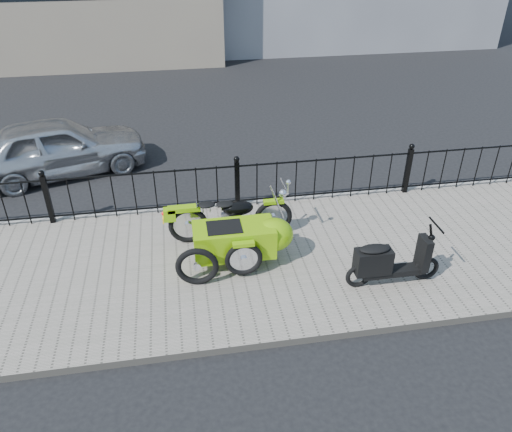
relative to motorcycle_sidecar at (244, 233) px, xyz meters
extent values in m
plane|color=black|center=(0.13, 0.41, -0.59)|extent=(120.00, 120.00, 0.00)
cube|color=gray|center=(0.13, -0.09, -0.53)|extent=(30.00, 3.80, 0.12)
cube|color=gray|center=(0.13, 1.85, -0.53)|extent=(30.00, 0.10, 0.12)
cylinder|color=black|center=(0.13, 1.71, 0.40)|extent=(14.00, 0.04, 0.04)
cylinder|color=black|center=(0.13, 1.71, -0.35)|extent=(14.00, 0.04, 0.04)
cube|color=black|center=(-3.37, 1.71, 0.01)|extent=(0.09, 0.09, 0.96)
sphere|color=black|center=(-3.37, 1.71, 0.55)|extent=(0.11, 0.11, 0.11)
cube|color=black|center=(0.13, 1.71, 0.01)|extent=(0.09, 0.09, 0.96)
sphere|color=black|center=(0.13, 1.71, 0.55)|extent=(0.11, 0.11, 0.11)
cube|color=black|center=(3.63, 1.71, 0.01)|extent=(0.09, 0.09, 0.96)
sphere|color=black|center=(3.63, 1.71, 0.55)|extent=(0.11, 0.11, 0.11)
torus|color=black|center=(0.62, 0.61, -0.13)|extent=(0.69, 0.09, 0.69)
torus|color=black|center=(-0.88, 0.61, -0.13)|extent=(0.69, 0.09, 0.69)
torus|color=black|center=(-0.08, -0.53, -0.13)|extent=(0.60, 0.08, 0.60)
cube|color=gray|center=(-0.13, 0.61, -0.11)|extent=(0.34, 0.22, 0.24)
cylinder|color=black|center=(-0.13, 0.61, -0.18)|extent=(1.40, 0.04, 0.04)
ellipsoid|color=black|center=(-0.01, 0.61, 0.13)|extent=(0.54, 0.29, 0.26)
cylinder|color=silver|center=(0.80, 0.61, 0.49)|extent=(0.03, 0.56, 0.03)
cylinder|color=silver|center=(0.68, 0.61, 0.18)|extent=(0.25, 0.04, 0.59)
sphere|color=silver|center=(0.78, 0.61, 0.35)|extent=(0.15, 0.15, 0.15)
cube|color=#75B308|center=(0.62, 0.61, 0.20)|extent=(0.36, 0.12, 0.06)
cube|color=#75B308|center=(-0.93, 0.61, 0.21)|extent=(0.55, 0.16, 0.08)
ellipsoid|color=black|center=(-0.23, 0.61, 0.23)|extent=(0.31, 0.22, 0.08)
ellipsoid|color=black|center=(-0.55, 0.61, 0.25)|extent=(0.31, 0.22, 0.08)
sphere|color=red|center=(-1.28, 0.61, 0.15)|extent=(0.07, 0.07, 0.07)
cube|color=yellow|center=(-1.30, 0.71, -0.03)|extent=(0.02, 0.14, 0.10)
cube|color=#75B308|center=(-0.18, -0.14, 0.00)|extent=(1.30, 0.62, 0.50)
ellipsoid|color=#75B308|center=(0.47, -0.14, 0.02)|extent=(0.65, 0.60, 0.54)
cube|color=black|center=(-0.33, -0.14, 0.23)|extent=(0.55, 0.43, 0.06)
cube|color=#75B308|center=(-0.08, -0.53, 0.16)|extent=(0.34, 0.11, 0.06)
torus|color=black|center=(2.74, -1.06, -0.27)|extent=(0.41, 0.07, 0.41)
torus|color=black|center=(1.63, -1.06, -0.27)|extent=(0.41, 0.07, 0.41)
cube|color=black|center=(2.18, -1.06, -0.25)|extent=(1.01, 0.22, 0.10)
cube|color=black|center=(1.83, -1.06, -0.02)|extent=(0.56, 0.26, 0.40)
ellipsoid|color=black|center=(1.83, -1.06, 0.21)|extent=(0.47, 0.24, 0.09)
cube|color=black|center=(2.64, -1.06, 0.03)|extent=(0.12, 0.30, 0.56)
cylinder|color=black|center=(2.71, -1.06, 0.33)|extent=(0.16, 0.04, 0.45)
cylinder|color=black|center=(2.75, -1.06, 0.54)|extent=(0.03, 0.44, 0.03)
torus|color=black|center=(-0.81, -0.58, -0.14)|extent=(0.68, 0.15, 0.67)
imported|color=#AFB1B6|center=(-3.57, 4.06, 0.05)|extent=(4.08, 2.54, 1.29)
camera|label=1|loc=(-0.95, -6.76, 4.52)|focal=35.00mm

